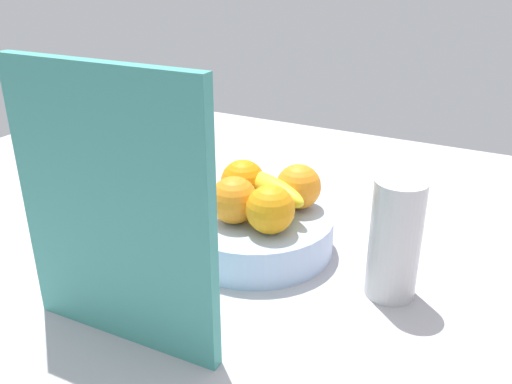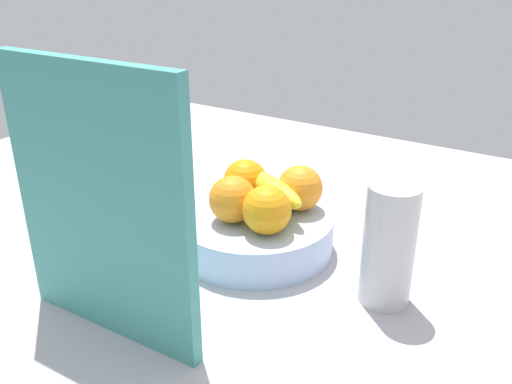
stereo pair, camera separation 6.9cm
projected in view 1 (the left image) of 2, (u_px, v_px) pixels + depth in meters
The scene contains 9 objects.
ground_plane at pixel (258, 256), 93.80cm from camera, with size 180.00×140.00×3.00cm, color #B2ADB4.
fruit_bowl at pixel (256, 230), 92.51cm from camera, with size 26.39×26.39×6.28cm, color #AEC3E7.
orange_front_left at pixel (234, 200), 87.05cm from camera, with size 7.72×7.72×7.72cm, color orange.
orange_front_right at pixel (270, 209), 83.93cm from camera, with size 7.72×7.72×7.72cm, color orange.
orange_center at pixel (298, 187), 92.01cm from camera, with size 7.72×7.72×7.72cm, color orange.
orange_back_left at pixel (243, 182), 93.92cm from camera, with size 7.72×7.72×7.72cm, color orange.
banana_bunch at pixel (268, 192), 91.64cm from camera, with size 17.13×13.53×6.20cm.
cutting_board at pixel (113, 213), 65.04cm from camera, with size 28.00×1.80×36.00cm, color teal.
thermos_tumbler at pixel (395, 240), 77.42cm from camera, with size 7.34×7.34×18.08cm, color silver.
Camera 1 is at (-37.48, 72.06, 46.70)cm, focal length 38.23 mm.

